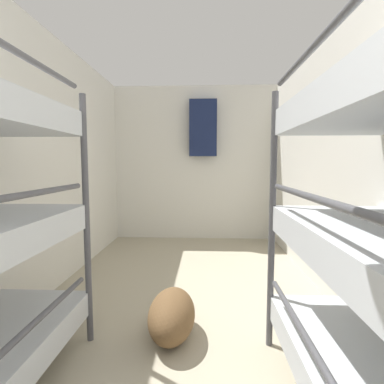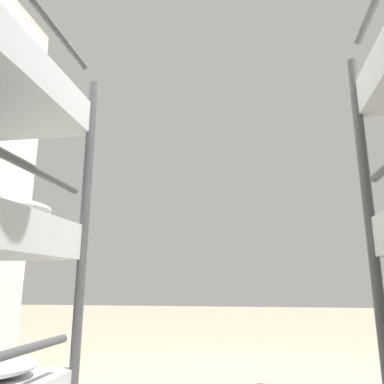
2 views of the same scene
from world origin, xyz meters
TOP-DOWN VIEW (x-y plane):
  - wall_left at (-1.36, 2.70)m, footprint 0.06×5.51m
  - wall_right at (1.36, 2.70)m, footprint 0.06×5.51m
  - wall_back at (0.00, 5.42)m, footprint 2.78×0.06m
  - duffel_bag at (-0.05, 2.45)m, footprint 0.34×0.60m
  - hanging_coat at (0.14, 5.27)m, footprint 0.44×0.12m

SIDE VIEW (x-z plane):
  - duffel_bag at x=-0.05m, z-range 0.00..0.34m
  - wall_left at x=-1.36m, z-range 0.00..2.53m
  - wall_right at x=1.36m, z-range 0.00..2.53m
  - wall_back at x=0.00m, z-range 0.00..2.53m
  - hanging_coat at x=0.14m, z-range 1.38..2.28m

